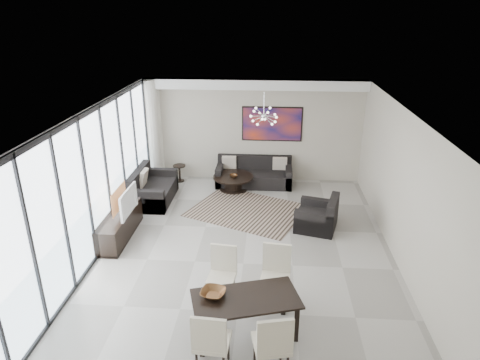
# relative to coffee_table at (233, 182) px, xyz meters

# --- Properties ---
(room_shell) EXTENTS (6.00, 9.00, 2.90)m
(room_shell) POSITION_rel_coffee_table_xyz_m (0.98, -3.65, 1.23)
(room_shell) COLOR #A8A39B
(room_shell) RESTS_ON ground
(window_wall) EXTENTS (0.37, 8.95, 2.90)m
(window_wall) POSITION_rel_coffee_table_xyz_m (-2.34, -3.65, 1.25)
(window_wall) COLOR silver
(window_wall) RESTS_ON floor
(soffit) EXTENTS (5.98, 0.40, 0.26)m
(soffit) POSITION_rel_coffee_table_xyz_m (0.52, 0.65, 2.55)
(soffit) COLOR white
(soffit) RESTS_ON room_shell
(painting) EXTENTS (1.68, 0.04, 0.98)m
(painting) POSITION_rel_coffee_table_xyz_m (1.02, 0.82, 1.43)
(painting) COLOR red
(painting) RESTS_ON room_shell
(chandelier) EXTENTS (0.66, 0.66, 0.71)m
(chandelier) POSITION_rel_coffee_table_xyz_m (0.82, -1.15, 2.13)
(chandelier) COLOR silver
(chandelier) RESTS_ON room_shell
(rug) EXTENTS (3.19, 2.88, 0.01)m
(rug) POSITION_rel_coffee_table_xyz_m (0.46, -1.30, -0.21)
(rug) COLOR black
(rug) RESTS_ON floor
(coffee_table) EXTENTS (1.11, 1.11, 0.39)m
(coffee_table) POSITION_rel_coffee_table_xyz_m (0.00, 0.00, 0.00)
(coffee_table) COLOR black
(coffee_table) RESTS_ON floor
(bowl_coffee) EXTENTS (0.23, 0.23, 0.07)m
(bowl_coffee) POSITION_rel_coffee_table_xyz_m (0.01, -0.06, 0.20)
(bowl_coffee) COLOR brown
(bowl_coffee) RESTS_ON coffee_table
(sofa_main) EXTENTS (2.10, 0.86, 0.76)m
(sofa_main) POSITION_rel_coffee_table_xyz_m (0.55, 0.41, 0.04)
(sofa_main) COLOR black
(sofa_main) RESTS_ON floor
(loveseat) EXTENTS (0.93, 1.65, 0.83)m
(loveseat) POSITION_rel_coffee_table_xyz_m (-2.03, -0.88, 0.06)
(loveseat) COLOR black
(loveseat) RESTS_ON floor
(armchair) EXTENTS (1.06, 1.10, 0.76)m
(armchair) POSITION_rel_coffee_table_xyz_m (2.10, -2.07, 0.04)
(armchair) COLOR black
(armchair) RESTS_ON floor
(side_table) EXTENTS (0.36, 0.36, 0.49)m
(side_table) POSITION_rel_coffee_table_xyz_m (-1.59, 0.47, 0.10)
(side_table) COLOR black
(side_table) RESTS_ON floor
(tv_console) EXTENTS (0.50, 1.79, 0.56)m
(tv_console) POSITION_rel_coffee_table_xyz_m (-2.24, -2.80, 0.06)
(tv_console) COLOR black
(tv_console) RESTS_ON floor
(television) EXTENTS (0.14, 0.96, 0.55)m
(television) POSITION_rel_coffee_table_xyz_m (-2.08, -2.76, 0.62)
(television) COLOR gray
(television) RESTS_ON tv_console
(dining_table) EXTENTS (1.75, 1.21, 0.66)m
(dining_table) POSITION_rel_coffee_table_xyz_m (0.68, -5.57, 0.35)
(dining_table) COLOR black
(dining_table) RESTS_ON floor
(dining_chair_sw) EXTENTS (0.50, 0.50, 1.02)m
(dining_chair_sw) POSITION_rel_coffee_table_xyz_m (0.26, -6.38, 0.37)
(dining_chair_sw) COLOR beige
(dining_chair_sw) RESTS_ON floor
(dining_chair_se) EXTENTS (0.57, 0.57, 1.04)m
(dining_chair_se) POSITION_rel_coffee_table_xyz_m (1.09, -6.38, 0.38)
(dining_chair_se) COLOR beige
(dining_chair_se) RESTS_ON floor
(dining_chair_nw) EXTENTS (0.50, 0.50, 0.98)m
(dining_chair_nw) POSITION_rel_coffee_table_xyz_m (0.24, -4.71, 0.34)
(dining_chair_nw) COLOR beige
(dining_chair_nw) RESTS_ON floor
(dining_chair_ne) EXTENTS (0.53, 0.53, 1.03)m
(dining_chair_ne) POSITION_rel_coffee_table_xyz_m (1.13, -4.71, 0.38)
(dining_chair_ne) COLOR beige
(dining_chair_ne) RESTS_ON floor
(bowl_dining) EXTENTS (0.44, 0.44, 0.09)m
(bowl_dining) POSITION_rel_coffee_table_xyz_m (0.19, -5.55, 0.49)
(bowl_dining) COLOR brown
(bowl_dining) RESTS_ON dining_table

